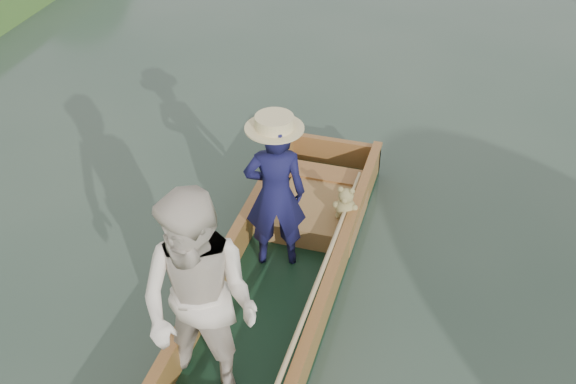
# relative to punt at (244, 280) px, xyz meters

# --- Properties ---
(ground) EXTENTS (120.00, 120.00, 0.00)m
(ground) POSITION_rel_punt_xyz_m (0.09, 0.37, -0.71)
(ground) COLOR #283D30
(ground) RESTS_ON ground
(punt) EXTENTS (1.25, 5.00, 2.04)m
(punt) POSITION_rel_punt_xyz_m (0.00, 0.00, 0.00)
(punt) COLOR black
(punt) RESTS_ON ground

